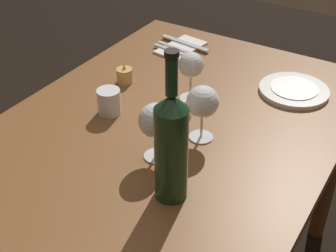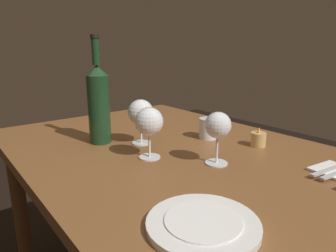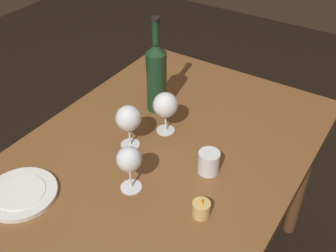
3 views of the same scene
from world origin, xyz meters
name	(u,v)px [view 2 (image 2 of 3)]	position (x,y,z in m)	size (l,w,h in m)	color
dining_table	(172,174)	(0.00, 0.00, 0.65)	(1.30, 0.90, 0.74)	brown
wine_glass_left	(141,113)	(-0.12, -0.05, 0.85)	(0.09, 0.09, 0.16)	white
wine_glass_right	(149,122)	(0.02, -0.11, 0.85)	(0.09, 0.09, 0.16)	white
wine_glass_centre	(218,127)	(0.18, 0.02, 0.85)	(0.08, 0.08, 0.15)	white
wine_bottle	(99,103)	(-0.22, -0.15, 0.88)	(0.08, 0.08, 0.37)	#19381E
water_tumbler	(208,129)	(-0.01, 0.18, 0.77)	(0.07, 0.07, 0.08)	white
votive_candle	(258,140)	(0.16, 0.25, 0.76)	(0.05, 0.05, 0.07)	#DBB266
dinner_plate	(203,224)	(0.38, -0.24, 0.75)	(0.22, 0.22, 0.02)	white
fork_outer	(333,169)	(0.42, 0.22, 0.75)	(0.04, 0.18, 0.00)	silver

